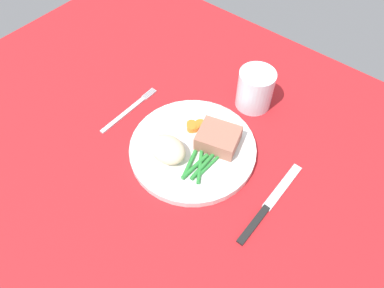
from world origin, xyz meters
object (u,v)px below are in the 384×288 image
object	(u,v)px
dinner_plate	(192,149)
meat_portion	(218,138)
fork	(129,110)
knife	(269,204)
water_glass	(255,91)

from	to	relation	value
dinner_plate	meat_portion	size ratio (longest dim) A/B	3.22
fork	knife	xyz separation A→B (cm)	(36.83, -0.03, -0.00)
dinner_plate	fork	size ratio (longest dim) A/B	1.55
dinner_plate	water_glass	bearing A→B (deg)	83.73
fork	meat_portion	bearing A→B (deg)	12.90
knife	water_glass	distance (cm)	25.88
water_glass	knife	bearing A→B (deg)	-49.53
fork	dinner_plate	bearing A→B (deg)	2.40
meat_portion	fork	size ratio (longest dim) A/B	0.48
meat_portion	fork	world-z (taller)	meat_portion
dinner_plate	knife	world-z (taller)	dinner_plate
meat_portion	fork	distance (cm)	22.22
water_glass	dinner_plate	bearing A→B (deg)	-96.27
meat_portion	water_glass	size ratio (longest dim) A/B	0.88
meat_portion	fork	xyz separation A→B (cm)	(-21.57, -4.32, -3.10)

